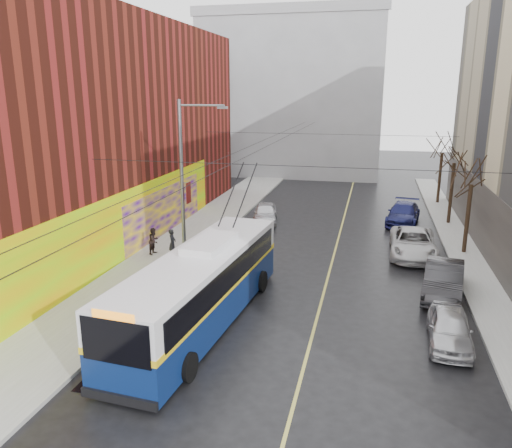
{
  "coord_description": "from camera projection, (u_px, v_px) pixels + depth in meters",
  "views": [
    {
      "loc": [
        3.46,
        -14.3,
        9.4
      ],
      "look_at": [
        -1.97,
        8.65,
        3.09
      ],
      "focal_mm": 35.0,
      "sensor_mm": 36.0,
      "label": 1
    }
  ],
  "objects": [
    {
      "name": "pedestrian_a",
      "position": [
        172.0,
        243.0,
        28.58
      ],
      "size": [
        0.47,
        0.64,
        1.63
      ],
      "primitive_type": "imported",
      "rotation": [
        0.0,
        0.0,
        1.72
      ],
      "color": "black",
      "rests_on": "sidewalk_left"
    },
    {
      "name": "lane_line",
      "position": [
        334.0,
        255.0,
        29.47
      ],
      "size": [
        0.12,
        50.0,
        0.01
      ],
      "primitive_type": "cube",
      "color": "#BFB74C",
      "rests_on": "ground"
    },
    {
      "name": "tree_near",
      "position": [
        473.0,
        171.0,
        28.4
      ],
      "size": [
        3.2,
        3.2,
        6.4
      ],
      "color": "black",
      "rests_on": "ground"
    },
    {
      "name": "ground",
      "position": [
        254.0,
        382.0,
        16.65
      ],
      "size": [
        140.0,
        140.0,
        0.0
      ],
      "primitive_type": "plane",
      "color": "black",
      "rests_on": "ground"
    },
    {
      "name": "pedestrian_b",
      "position": [
        154.0,
        241.0,
        29.1
      ],
      "size": [
        0.69,
        0.83,
        1.56
      ],
      "primitive_type": "imported",
      "rotation": [
        0.0,
        0.0,
        1.43
      ],
      "color": "black",
      "rests_on": "sidewalk_left"
    },
    {
      "name": "catenary_wires",
      "position": [
        270.0,
        146.0,
        29.48
      ],
      "size": [
        18.0,
        60.0,
        0.22
      ],
      "color": "black"
    },
    {
      "name": "following_car",
      "position": [
        265.0,
        213.0,
        36.6
      ],
      "size": [
        2.4,
        4.48,
        1.45
      ],
      "primitive_type": "imported",
      "rotation": [
        0.0,
        0.0,
        0.17
      ],
      "color": "silver",
      "rests_on": "ground"
    },
    {
      "name": "sidewalk_right",
      "position": [
        476.0,
        276.0,
        25.9
      ],
      "size": [
        2.0,
        60.0,
        0.15
      ],
      "primitive_type": "cube",
      "color": "gray",
      "rests_on": "ground"
    },
    {
      "name": "pigeons_flying",
      "position": [
        256.0,
        136.0,
        24.15
      ],
      "size": [
        4.01,
        3.3,
        1.75
      ],
      "color": "slate"
    },
    {
      "name": "tree_far",
      "position": [
        443.0,
        144.0,
        41.51
      ],
      "size": [
        3.2,
        3.2,
        6.57
      ],
      "color": "black",
      "rests_on": "ground"
    },
    {
      "name": "building_left",
      "position": [
        60.0,
        130.0,
        31.55
      ],
      "size": [
        12.11,
        36.0,
        14.0
      ],
      "color": "#561B11",
      "rests_on": "ground"
    },
    {
      "name": "puddle",
      "position": [
        123.0,
        372.0,
        17.24
      ],
      "size": [
        2.19,
        2.92,
        0.01
      ],
      "primitive_type": "cube",
      "color": "black",
      "rests_on": "ground"
    },
    {
      "name": "parked_car_b",
      "position": [
        444.0,
        280.0,
        23.46
      ],
      "size": [
        2.42,
        5.07,
        1.6
      ],
      "primitive_type": "imported",
      "rotation": [
        0.0,
        0.0,
        -0.15
      ],
      "color": "#27272A",
      "rests_on": "ground"
    },
    {
      "name": "parked_car_c",
      "position": [
        413.0,
        243.0,
        29.2
      ],
      "size": [
        2.66,
        5.62,
        1.55
      ],
      "primitive_type": "imported",
      "rotation": [
        0.0,
        0.0,
        -0.02
      ],
      "color": "#BBBBBD",
      "rests_on": "ground"
    },
    {
      "name": "tree_mid",
      "position": [
        455.0,
        152.0,
        34.91
      ],
      "size": [
        3.2,
        3.2,
        6.68
      ],
      "color": "black",
      "rests_on": "ground"
    },
    {
      "name": "building_far",
      "position": [
        294.0,
        94.0,
        57.94
      ],
      "size": [
        20.5,
        12.1,
        18.0
      ],
      "color": "gray",
      "rests_on": "ground"
    },
    {
      "name": "trolleybus",
      "position": [
        201.0,
        286.0,
        20.44
      ],
      "size": [
        3.7,
        12.64,
        5.92
      ],
      "rotation": [
        0.0,
        0.0,
        -0.08
      ],
      "color": "#0A1C4C",
      "rests_on": "ground"
    },
    {
      "name": "parked_car_a",
      "position": [
        450.0,
        328.0,
        18.98
      ],
      "size": [
        1.78,
        3.99,
        1.33
      ],
      "primitive_type": "imported",
      "rotation": [
        0.0,
        0.0,
        -0.05
      ],
      "color": "#BABABF",
      "rests_on": "ground"
    },
    {
      "name": "parked_car_d",
      "position": [
        403.0,
        214.0,
        36.34
      ],
      "size": [
        2.86,
        5.42,
        1.5
      ],
      "primitive_type": "imported",
      "rotation": [
        0.0,
        0.0,
        -0.15
      ],
      "color": "#16194E",
      "rests_on": "ground"
    },
    {
      "name": "sidewalk_left",
      "position": [
        171.0,
        253.0,
        29.69
      ],
      "size": [
        4.0,
        60.0,
        0.15
      ],
      "primitive_type": "cube",
      "color": "gray",
      "rests_on": "ground"
    },
    {
      "name": "streetlight_pole",
      "position": [
        185.0,
        181.0,
        26.16
      ],
      "size": [
        2.65,
        0.6,
        9.0
      ],
      "color": "slate",
      "rests_on": "ground"
    }
  ]
}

